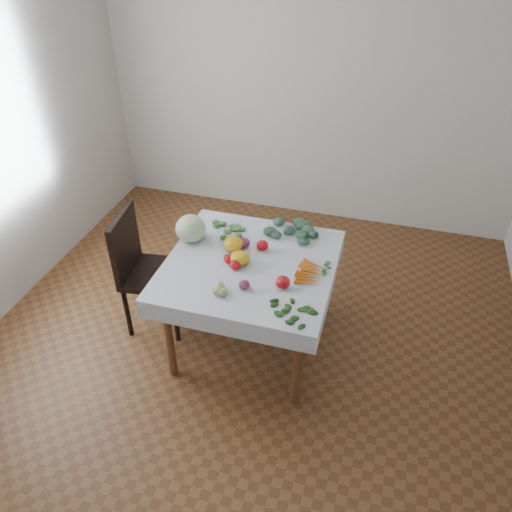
{
  "coord_description": "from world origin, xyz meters",
  "views": [
    {
      "loc": [
        0.78,
        -2.56,
        2.78
      ],
      "look_at": [
        0.04,
        0.0,
        0.82
      ],
      "focal_mm": 35.0,
      "sensor_mm": 36.0,
      "label": 1
    }
  ],
  "objects": [
    {
      "name": "tablecloth",
      "position": [
        0.0,
        0.0,
        0.75
      ],
      "size": [
        1.12,
        1.12,
        0.01
      ],
      "primitive_type": "cube",
      "color": "white",
      "rests_on": "table"
    },
    {
      "name": "table",
      "position": [
        0.0,
        0.0,
        0.65
      ],
      "size": [
        1.0,
        1.0,
        0.75
      ],
      "color": "brown",
      "rests_on": "ground"
    },
    {
      "name": "cabbage",
      "position": [
        -0.48,
        0.15,
        0.85
      ],
      "size": [
        0.27,
        0.27,
        0.19
      ],
      "primitive_type": "ellipsoid",
      "rotation": [
        0.0,
        0.0,
        -0.28
      ],
      "color": "beige",
      "rests_on": "tablecloth"
    },
    {
      "name": "ground",
      "position": [
        0.0,
        0.0,
        0.0
      ],
      "size": [
        4.0,
        4.0,
        0.0
      ],
      "primitive_type": "plane",
      "color": "brown"
    },
    {
      "name": "tomato_a",
      "position": [
        -0.14,
        -0.03,
        0.79
      ],
      "size": [
        0.08,
        0.08,
        0.06
      ],
      "primitive_type": "ellipsoid",
      "rotation": [
        0.0,
        0.0,
        0.08
      ],
      "color": "red",
      "rests_on": "tablecloth"
    },
    {
      "name": "onion_b",
      "position": [
        0.04,
        -0.27,
        0.79
      ],
      "size": [
        0.08,
        0.08,
        0.06
      ],
      "primitive_type": "ellipsoid",
      "rotation": [
        0.0,
        0.0,
        0.12
      ],
      "color": "#5D1A42",
      "rests_on": "tablecloth"
    },
    {
      "name": "carrot_bunch",
      "position": [
        0.42,
        -0.02,
        0.77
      ],
      "size": [
        0.18,
        0.27,
        0.03
      ],
      "color": "orange",
      "rests_on": "tablecloth"
    },
    {
      "name": "back_wall",
      "position": [
        0.0,
        2.0,
        1.35
      ],
      "size": [
        4.0,
        0.04,
        2.7
      ],
      "primitive_type": "cube",
      "color": "beige",
      "rests_on": "ground"
    },
    {
      "name": "kale_bunch",
      "position": [
        0.2,
        0.44,
        0.78
      ],
      "size": [
        0.35,
        0.33,
        0.05
      ],
      "color": "#34563F",
      "rests_on": "tablecloth"
    },
    {
      "name": "basil_bunch",
      "position": [
        0.38,
        -0.41,
        0.76
      ],
      "size": [
        0.27,
        0.22,
        0.01
      ],
      "color": "#1F4816",
      "rests_on": "tablecloth"
    },
    {
      "name": "tomato_c",
      "position": [
        -0.07,
        -0.09,
        0.79
      ],
      "size": [
        0.09,
        0.09,
        0.07
      ],
      "primitive_type": "ellipsoid",
      "rotation": [
        0.0,
        0.0,
        -0.17
      ],
      "color": "red",
      "rests_on": "tablecloth"
    },
    {
      "name": "heirloom_back",
      "position": [
        -0.16,
        0.12,
        0.8
      ],
      "size": [
        0.14,
        0.14,
        0.1
      ],
      "primitive_type": "ellipsoid",
      "rotation": [
        0.0,
        0.0,
        -0.0
      ],
      "color": "yellow",
      "rests_on": "tablecloth"
    },
    {
      "name": "heirloom_front",
      "position": [
        -0.06,
        -0.03,
        0.8
      ],
      "size": [
        0.16,
        0.16,
        0.09
      ],
      "primitive_type": "ellipsoid",
      "rotation": [
        0.0,
        0.0,
        -0.24
      ],
      "color": "yellow",
      "rests_on": "tablecloth"
    },
    {
      "name": "dill_bunch",
      "position": [
        -0.27,
        0.3,
        0.77
      ],
      "size": [
        0.26,
        0.2,
        0.03
      ],
      "color": "#416C31",
      "rests_on": "tablecloth"
    },
    {
      "name": "tomato_d",
      "position": [
        0.27,
        -0.19,
        0.8
      ],
      "size": [
        0.11,
        0.11,
        0.08
      ],
      "primitive_type": "ellipsoid",
      "rotation": [
        0.0,
        0.0,
        0.24
      ],
      "color": "red",
      "rests_on": "tablecloth"
    },
    {
      "name": "tomatillo_cluster",
      "position": [
        -0.04,
        -0.33,
        0.78
      ],
      "size": [
        0.13,
        0.13,
        0.05
      ],
      "color": "#C4D178",
      "rests_on": "tablecloth"
    },
    {
      "name": "tomato_b",
      "position": [
        0.04,
        0.17,
        0.79
      ],
      "size": [
        0.1,
        0.1,
        0.07
      ],
      "primitive_type": "ellipsoid",
      "rotation": [
        0.0,
        0.0,
        0.25
      ],
      "color": "red",
      "rests_on": "tablecloth"
    },
    {
      "name": "chair",
      "position": [
        -0.84,
        0.02,
        0.55
      ],
      "size": [
        0.49,
        0.49,
        0.96
      ],
      "color": "black",
      "rests_on": "ground"
    },
    {
      "name": "onion_a",
      "position": [
        -0.09,
        0.17,
        0.79
      ],
      "size": [
        0.1,
        0.1,
        0.07
      ],
      "primitive_type": "ellipsoid",
      "rotation": [
        0.0,
        0.0,
        -0.24
      ],
      "color": "#5D1A42",
      "rests_on": "tablecloth"
    }
  ]
}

